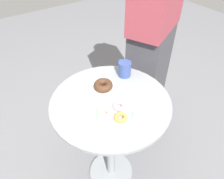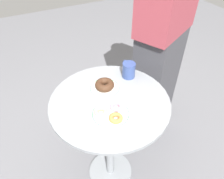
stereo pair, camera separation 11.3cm
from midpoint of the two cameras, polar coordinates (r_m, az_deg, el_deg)
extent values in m
cube|color=slate|center=(1.76, -2.23, -21.36)|extent=(7.00, 7.00, 0.02)
cylinder|color=gray|center=(1.14, -3.21, -3.42)|extent=(0.65, 0.65, 0.02)
cylinder|color=gray|center=(1.43, -2.65, -14.02)|extent=(0.06, 0.06, 0.72)
cylinder|color=gray|center=(1.74, -2.25, -21.02)|extent=(0.32, 0.32, 0.03)
cylinder|color=white|center=(1.20, -5.00, -0.04)|extent=(0.18, 0.18, 0.01)
torus|color=#4C9E66|center=(1.20, -5.01, 0.08)|extent=(0.17, 0.17, 0.01)
cylinder|color=white|center=(1.06, -2.43, -6.73)|extent=(0.19, 0.19, 0.01)
torus|color=#4C9E66|center=(1.06, -2.44, -6.61)|extent=(0.19, 0.19, 0.01)
torus|color=#422819|center=(1.18, -5.09, 0.97)|extent=(0.13, 0.13, 0.04)
torus|color=#BC7F42|center=(1.02, -0.83, -7.62)|extent=(0.09, 0.09, 0.02)
torus|color=pink|center=(1.08, -0.97, -4.50)|extent=(0.07, 0.07, 0.02)
torus|color=#E0B789|center=(1.05, -5.10, -6.34)|extent=(0.10, 0.10, 0.02)
cube|color=white|center=(1.08, -13.71, -7.31)|extent=(0.15, 0.15, 0.01)
cylinder|color=#334784|center=(1.28, 0.85, 5.39)|extent=(0.08, 0.08, 0.09)
torus|color=#334784|center=(1.31, -0.15, 6.55)|extent=(0.07, 0.02, 0.07)
cube|color=#3D3D42|center=(1.71, 7.22, 1.38)|extent=(0.35, 0.42, 0.94)
camera|label=1|loc=(0.06, -92.87, -2.50)|focal=34.23mm
camera|label=2|loc=(0.06, 87.13, 2.50)|focal=34.23mm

